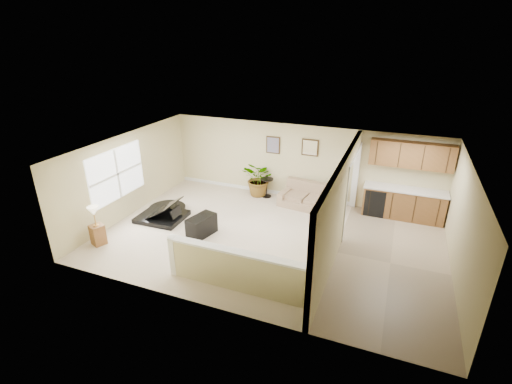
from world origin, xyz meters
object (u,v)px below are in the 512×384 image
at_px(lamp_stand, 97,228).
at_px(palm_plant, 260,179).
at_px(piano, 162,201).
at_px(piano_bench, 202,226).
at_px(accent_table, 267,185).
at_px(loveseat, 307,195).
at_px(small_plant, 332,209).

bearing_deg(lamp_stand, palm_plant, 58.27).
xyz_separation_m(piano, piano_bench, (1.64, -0.53, -0.25)).
bearing_deg(accent_table, piano_bench, -103.67).
distance_m(loveseat, small_plant, 0.98).
bearing_deg(piano_bench, palm_plant, 80.88).
xyz_separation_m(accent_table, palm_plant, (-0.26, 0.00, 0.18)).
height_order(piano, lamp_stand, piano).
xyz_separation_m(loveseat, small_plant, (0.89, -0.40, -0.15)).
distance_m(accent_table, lamp_stand, 5.49).
bearing_deg(piano, loveseat, 30.17).
xyz_separation_m(piano_bench, palm_plant, (0.50, 3.13, 0.32)).
bearing_deg(small_plant, loveseat, 155.66).
xyz_separation_m(loveseat, accent_table, (-1.46, 0.19, 0.05)).
height_order(loveseat, accent_table, loveseat).
relative_size(piano, accent_table, 2.54).
xyz_separation_m(piano_bench, small_plant, (3.11, 2.54, -0.06)).
bearing_deg(loveseat, lamp_stand, -128.35).
bearing_deg(lamp_stand, accent_table, 55.97).
distance_m(piano_bench, accent_table, 3.22).
relative_size(piano, small_plant, 3.23).
bearing_deg(accent_table, small_plant, -14.11).
bearing_deg(palm_plant, piano, -129.52).
xyz_separation_m(palm_plant, lamp_stand, (-2.81, -4.55, -0.14)).
height_order(piano_bench, lamp_stand, lamp_stand).
relative_size(palm_plant, small_plant, 2.70).
distance_m(loveseat, palm_plant, 1.74).
distance_m(piano, lamp_stand, 2.07).
height_order(piano_bench, palm_plant, palm_plant).
bearing_deg(piano_bench, lamp_stand, -148.37).
relative_size(piano_bench, palm_plant, 0.61).
height_order(accent_table, small_plant, accent_table).
xyz_separation_m(piano, small_plant, (4.74, 2.00, -0.31)).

